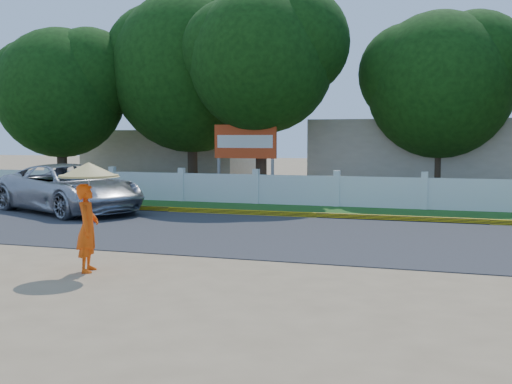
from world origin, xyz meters
TOP-DOWN VIEW (x-y plane):
  - ground at (0.00, 0.00)m, footprint 120.00×120.00m
  - road at (0.00, 4.50)m, footprint 60.00×7.00m
  - grass_verge at (0.00, 9.75)m, footprint 60.00×3.50m
  - curb at (0.00, 8.05)m, footprint 40.00×0.18m
  - fence at (0.00, 11.20)m, footprint 40.00×0.10m
  - building_near at (3.00, 18.00)m, footprint 10.00×6.00m
  - building_far at (-10.00, 19.00)m, footprint 8.00×5.00m
  - vehicle at (-8.02, 6.85)m, footprint 6.34×4.82m
  - monk_with_parasol at (-2.28, -0.95)m, footprint 1.12×1.12m
  - billboard at (-3.80, 12.30)m, footprint 2.50×0.13m
  - tree_row at (1.08, 14.34)m, footprint 33.97×8.43m

SIDE VIEW (x-z plane):
  - ground at x=0.00m, z-range 0.00..0.00m
  - road at x=0.00m, z-range 0.00..0.02m
  - grass_verge at x=0.00m, z-range 0.00..0.03m
  - curb at x=0.00m, z-range 0.00..0.16m
  - fence at x=0.00m, z-range 0.00..1.10m
  - vehicle at x=-8.02m, z-range 0.00..1.60m
  - monk_with_parasol at x=-2.28m, z-range 0.31..2.34m
  - building_far at x=-10.00m, z-range 0.00..2.80m
  - building_near at x=3.00m, z-range 0.00..3.20m
  - billboard at x=-3.80m, z-range 0.67..3.62m
  - tree_row at x=1.08m, z-range 0.63..9.52m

